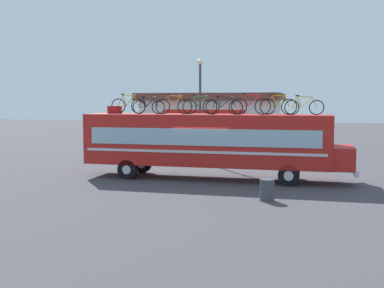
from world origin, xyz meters
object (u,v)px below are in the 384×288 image
(trash_bin, at_px, (267,190))
(street_lamp, at_px, (200,100))
(rooftop_bicycle_1, at_px, (128,105))
(rooftop_bicycle_2, at_px, (148,106))
(bus, at_px, (210,140))
(rooftop_bicycle_5, at_px, (224,106))
(rooftop_bicycle_3, at_px, (174,106))
(rooftop_bicycle_4, at_px, (200,106))
(rooftop_bicycle_8, at_px, (304,107))
(luggage_bag_1, at_px, (115,110))
(rooftop_bicycle_7, at_px, (278,106))
(rooftop_bicycle_6, at_px, (251,106))

(trash_bin, xyz_separation_m, street_lamp, (-4.78, 9.86, 3.29))
(rooftop_bicycle_1, distance_m, rooftop_bicycle_2, 1.24)
(bus, height_order, rooftop_bicycle_5, rooftop_bicycle_5)
(rooftop_bicycle_3, xyz_separation_m, trash_bin, (4.70, -3.93, -3.04))
(rooftop_bicycle_1, xyz_separation_m, trash_bin, (7.13, -4.34, -3.05))
(rooftop_bicycle_4, bearing_deg, rooftop_bicycle_1, 179.07)
(rooftop_bicycle_8, relative_size, trash_bin, 2.16)
(luggage_bag_1, relative_size, rooftop_bicycle_7, 0.33)
(luggage_bag_1, height_order, rooftop_bicycle_1, rooftop_bicycle_1)
(rooftop_bicycle_5, distance_m, rooftop_bicycle_6, 1.21)
(bus, height_order, trash_bin, bus)
(luggage_bag_1, distance_m, trash_bin, 9.38)
(rooftop_bicycle_2, height_order, rooftop_bicycle_8, rooftop_bicycle_8)
(rooftop_bicycle_3, bearing_deg, rooftop_bicycle_8, 2.94)
(rooftop_bicycle_5, bearing_deg, luggage_bag_1, 175.62)
(rooftop_bicycle_3, bearing_deg, rooftop_bicycle_5, -0.63)
(bus, height_order, rooftop_bicycle_2, rooftop_bicycle_2)
(rooftop_bicycle_5, height_order, rooftop_bicycle_8, rooftop_bicycle_8)
(rooftop_bicycle_6, height_order, trash_bin, rooftop_bicycle_6)
(rooftop_bicycle_6, relative_size, rooftop_bicycle_7, 1.08)
(luggage_bag_1, xyz_separation_m, trash_bin, (7.83, -4.32, -2.83))
(bus, relative_size, luggage_bag_1, 22.62)
(rooftop_bicycle_3, relative_size, trash_bin, 2.22)
(rooftop_bicycle_7, xyz_separation_m, street_lamp, (-4.87, 5.50, 0.25))
(rooftop_bicycle_6, bearing_deg, rooftop_bicycle_2, -177.75)
(rooftop_bicycle_4, height_order, rooftop_bicycle_7, rooftop_bicycle_7)
(rooftop_bicycle_8, xyz_separation_m, street_lamp, (-6.01, 5.63, 0.28))
(trash_bin, bearing_deg, rooftop_bicycle_8, 73.85)
(rooftop_bicycle_6, bearing_deg, luggage_bag_1, 178.48)
(rooftop_bicycle_6, distance_m, rooftop_bicycle_7, 1.23)
(trash_bin, bearing_deg, rooftop_bicycle_7, 88.87)
(rooftop_bicycle_5, distance_m, street_lamp, 6.46)
(rooftop_bicycle_4, height_order, rooftop_bicycle_8, rooftop_bicycle_4)
(rooftop_bicycle_5, bearing_deg, street_lamp, 112.50)
(rooftop_bicycle_2, xyz_separation_m, rooftop_bicycle_4, (2.41, 0.33, 0.02))
(luggage_bag_1, bearing_deg, rooftop_bicycle_3, -7.22)
(luggage_bag_1, distance_m, rooftop_bicycle_6, 6.71)
(rooftop_bicycle_3, height_order, rooftop_bicycle_6, rooftop_bicycle_6)
(rooftop_bicycle_6, height_order, street_lamp, street_lamp)
(rooftop_bicycle_1, height_order, rooftop_bicycle_6, rooftop_bicycle_1)
(bus, xyz_separation_m, rooftop_bicycle_6, (1.91, -0.11, 1.63))
(rooftop_bicycle_2, distance_m, rooftop_bicycle_3, 1.25)
(rooftop_bicycle_2, bearing_deg, bus, 5.88)
(rooftop_bicycle_1, distance_m, rooftop_bicycle_7, 7.21)
(rooftop_bicycle_1, distance_m, street_lamp, 6.00)
(rooftop_bicycle_6, xyz_separation_m, rooftop_bicycle_7, (1.21, 0.22, -0.01))
(rooftop_bicycle_6, xyz_separation_m, trash_bin, (1.13, -4.14, -3.05))
(bus, relative_size, rooftop_bicycle_7, 7.42)
(bus, distance_m, trash_bin, 5.42)
(rooftop_bicycle_8, height_order, trash_bin, rooftop_bicycle_8)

